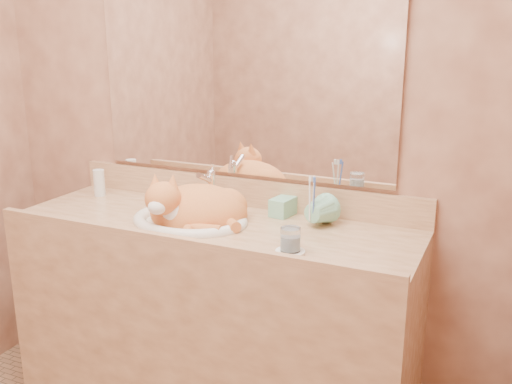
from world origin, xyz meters
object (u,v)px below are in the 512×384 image
at_px(sink_basin, 190,204).
at_px(cat, 194,206).
at_px(vanity_counter, 214,322).
at_px(water_glass, 290,239).
at_px(soap_dispenser, 276,199).
at_px(toothbrush_cup, 312,215).

relative_size(sink_basin, cat, 1.17).
bearing_deg(vanity_counter, water_glass, -23.45).
distance_m(soap_dispenser, toothbrush_cup, 0.18).
xyz_separation_m(cat, toothbrush_cup, (0.45, 0.10, -0.01)).
bearing_deg(cat, vanity_counter, -8.35).
bearing_deg(soap_dispenser, vanity_counter, -135.21).
distance_m(vanity_counter, toothbrush_cup, 0.62).
relative_size(vanity_counter, cat, 4.11).
bearing_deg(water_glass, soap_dispenser, 120.20).
relative_size(vanity_counter, sink_basin, 3.51).
distance_m(vanity_counter, cat, 0.49).
distance_m(sink_basin, soap_dispenser, 0.34).
bearing_deg(sink_basin, toothbrush_cup, 23.31).
height_order(sink_basin, water_glass, sink_basin).
relative_size(cat, soap_dispenser, 2.38).
relative_size(sink_basin, toothbrush_cup, 3.83).
bearing_deg(toothbrush_cup, cat, -167.36).
bearing_deg(sink_basin, water_glass, -7.59).
bearing_deg(sink_basin, cat, 43.14).
distance_m(toothbrush_cup, water_glass, 0.26).
distance_m(cat, water_glass, 0.49).
bearing_deg(cat, water_glass, -36.16).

